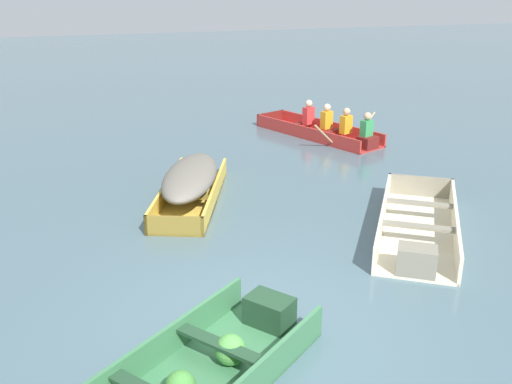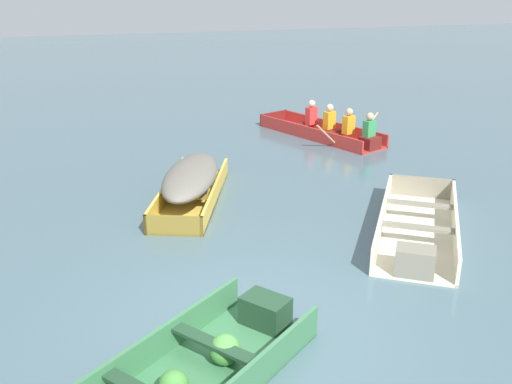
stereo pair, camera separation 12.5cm
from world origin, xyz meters
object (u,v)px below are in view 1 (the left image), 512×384
(rowboat_red_with_crew, at_px, (325,130))
(dinghy_green_foreground, at_px, (202,372))
(skiff_cream_mid_moored, at_px, (418,228))
(skiff_yellow_near_moored, at_px, (191,180))

(rowboat_red_with_crew, bearing_deg, dinghy_green_foreground, -122.86)
(dinghy_green_foreground, bearing_deg, rowboat_red_with_crew, 57.14)
(skiff_cream_mid_moored, height_order, rowboat_red_with_crew, rowboat_red_with_crew)
(dinghy_green_foreground, height_order, skiff_cream_mid_moored, skiff_cream_mid_moored)
(skiff_yellow_near_moored, bearing_deg, skiff_cream_mid_moored, -42.59)
(skiff_cream_mid_moored, distance_m, rowboat_red_with_crew, 6.03)
(dinghy_green_foreground, bearing_deg, skiff_cream_mid_moored, 29.43)
(dinghy_green_foreground, distance_m, skiff_cream_mid_moored, 4.64)
(skiff_yellow_near_moored, bearing_deg, dinghy_green_foreground, -101.99)
(skiff_cream_mid_moored, xyz_separation_m, rowboat_red_with_crew, (1.24, 5.90, 0.08))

